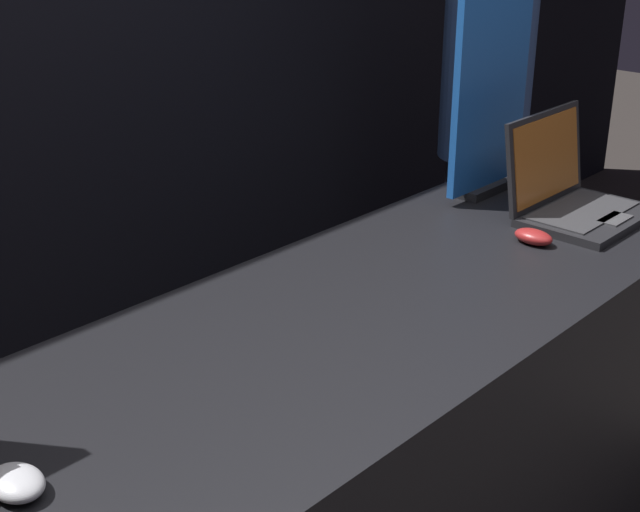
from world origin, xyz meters
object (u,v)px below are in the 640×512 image
at_px(mouse_back, 533,237).
at_px(promo_stand_back, 490,98).
at_px(mouse_front, 16,483).
at_px(person_bystander, 482,137).
at_px(laptop_back, 571,193).

xyz_separation_m(mouse_back, promo_stand_back, (0.23, 0.28, 0.24)).
xyz_separation_m(mouse_front, person_bystander, (2.15, 0.65, -0.07)).
relative_size(mouse_back, promo_stand_back, 0.18).
bearing_deg(laptop_back, mouse_back, -172.23).
bearing_deg(mouse_back, promo_stand_back, 51.63).
relative_size(mouse_front, mouse_back, 1.02).
relative_size(mouse_front, promo_stand_back, 0.18).
xyz_separation_m(mouse_front, promo_stand_back, (1.51, 0.23, 0.24)).
height_order(mouse_front, mouse_back, same).
xyz_separation_m(laptop_back, person_bystander, (0.64, 0.67, -0.11)).
relative_size(laptop_back, mouse_back, 3.57).
bearing_deg(promo_stand_back, laptop_back, -90.00).
bearing_deg(person_bystander, mouse_back, -140.95).
relative_size(laptop_back, person_bystander, 0.21).
height_order(mouse_front, promo_stand_back, promo_stand_back).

